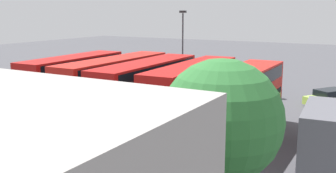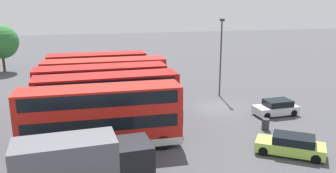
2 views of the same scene
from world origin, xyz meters
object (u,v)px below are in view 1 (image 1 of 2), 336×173
object	(u,v)px
bus_double_decker_near_end	(241,102)
bus_double_decker_fourth	(115,84)
car_hatchback_silver	(329,97)
waste_bin_yellow	(278,94)
bus_double_decker_second	(192,94)
bus_double_decker_fifth	(74,82)
box_truck_blue	(328,131)
lamp_post_tall	(183,44)
car_small_green	(254,84)
bus_double_decker_third	(147,90)

from	to	relation	value
bus_double_decker_near_end	bus_double_decker_fourth	world-z (taller)	same
car_hatchback_silver	waste_bin_yellow	size ratio (longest dim) A/B	5.04
bus_double_decker_second	bus_double_decker_fifth	world-z (taller)	same
box_truck_blue	lamp_post_tall	world-z (taller)	lamp_post_tall
car_hatchback_silver	car_small_green	size ratio (longest dim) A/B	1.18
bus_double_decker_third	lamp_post_tall	world-z (taller)	lamp_post_tall
bus_double_decker_fifth	box_truck_blue	world-z (taller)	bus_double_decker_fifth
bus_double_decker_fifth	car_hatchback_silver	xyz separation A→B (m)	(-18.39, -12.49, -1.75)
car_hatchback_silver	bus_double_decker_second	bearing A→B (deg)	57.47
bus_double_decker_fourth	bus_double_decker_third	bearing A→B (deg)	172.38
bus_double_decker_fourth	bus_double_decker_fifth	xyz separation A→B (m)	(3.77, 0.62, -0.00)
bus_double_decker_third	waste_bin_yellow	bearing A→B (deg)	-117.52
bus_double_decker_fifth	lamp_post_tall	world-z (taller)	lamp_post_tall
car_hatchback_silver	waste_bin_yellow	bearing A→B (deg)	-6.03
bus_double_decker_second	box_truck_blue	world-z (taller)	bus_double_decker_second
bus_double_decker_second	waste_bin_yellow	xyz separation A→B (m)	(-3.04, -12.45, -1.97)
bus_double_decker_near_end	bus_double_decker_fifth	bearing A→B (deg)	-0.55
bus_double_decker_third	bus_double_decker_fourth	xyz separation A→B (m)	(3.36, -0.45, 0.00)
bus_double_decker_near_end	waste_bin_yellow	xyz separation A→B (m)	(0.82, -13.12, -1.97)
bus_double_decker_third	bus_double_decker_fourth	bearing A→B (deg)	-7.62
bus_double_decker_near_end	bus_double_decker_second	world-z (taller)	same
bus_double_decker_fourth	car_small_green	bearing A→B (deg)	-114.40
bus_double_decker_fourth	bus_double_decker_fifth	distance (m)	3.82
bus_double_decker_fourth	lamp_post_tall	distance (m)	12.43
car_hatchback_silver	waste_bin_yellow	world-z (taller)	car_hatchback_silver
box_truck_blue	bus_double_decker_fifth	bearing A→B (deg)	-4.07
car_small_green	waste_bin_yellow	distance (m)	4.19
bus_double_decker_fifth	bus_double_decker_fourth	bearing A→B (deg)	-170.60
bus_double_decker_fifth	bus_double_decker_third	bearing A→B (deg)	-178.60
box_truck_blue	lamp_post_tall	bearing A→B (deg)	-40.65
bus_double_decker_near_end	bus_double_decker_fourth	size ratio (longest dim) A/B	0.94
lamp_post_tall	car_small_green	bearing A→B (deg)	-158.15
bus_double_decker_second	lamp_post_tall	xyz separation A→B (m)	(7.25, -12.30, 2.38)
bus_double_decker_second	car_hatchback_silver	distance (m)	14.30
bus_double_decker_fourth	car_small_green	size ratio (longest dim) A/B	2.97
bus_double_decker_near_end	waste_bin_yellow	size ratio (longest dim) A/B	11.92
car_small_green	bus_double_decker_second	bearing A→B (deg)	90.61
bus_double_decker_fifth	lamp_post_tall	size ratio (longest dim) A/B	1.28
bus_double_decker_third	waste_bin_yellow	distance (m)	14.57
bus_double_decker_second	bus_double_decker_fourth	bearing A→B (deg)	-0.83
bus_double_decker_second	bus_double_decker_fourth	size ratio (longest dim) A/B	0.96
bus_double_decker_second	box_truck_blue	xyz separation A→B (m)	(-9.35, 1.95, -0.74)
bus_double_decker_second	bus_double_decker_third	xyz separation A→B (m)	(3.63, 0.35, 0.00)
car_small_green	car_hatchback_silver	bearing A→B (deg)	157.83
bus_double_decker_near_end	lamp_post_tall	world-z (taller)	lamp_post_tall
bus_double_decker_fourth	lamp_post_tall	xyz separation A→B (m)	(0.26, -12.20, 2.38)
bus_double_decker_fifth	lamp_post_tall	bearing A→B (deg)	-105.30
bus_double_decker_second	car_small_green	distance (m)	15.24
box_truck_blue	car_hatchback_silver	xyz separation A→B (m)	(1.72, -13.92, -1.01)
waste_bin_yellow	bus_double_decker_near_end	bearing A→B (deg)	93.57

